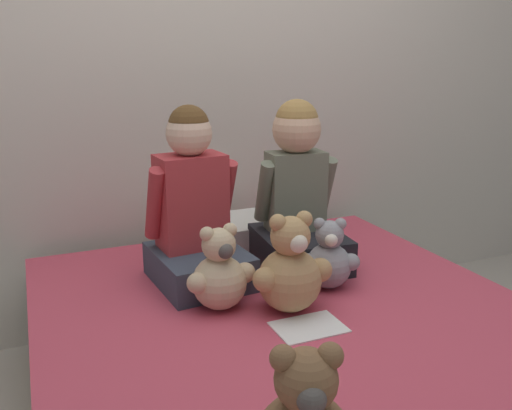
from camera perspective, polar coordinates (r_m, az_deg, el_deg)
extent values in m
cube|color=beige|center=(2.47, -6.32, 16.11)|extent=(8.00, 0.06, 2.50)
cube|color=silver|center=(1.76, 5.27, -16.70)|extent=(1.54, 1.86, 0.23)
cube|color=#C64256|center=(1.69, 5.38, -13.01)|extent=(1.56, 1.87, 0.03)
cube|color=#384251|center=(1.96, -6.02, -6.44)|extent=(0.33, 0.39, 0.12)
cube|color=#B23338|center=(1.94, -6.83, 0.39)|extent=(0.25, 0.17, 0.34)
sphere|color=beige|center=(1.89, -7.06, 7.48)|extent=(0.16, 0.16, 0.16)
sphere|color=brown|center=(1.89, -7.09, 8.33)|extent=(0.14, 0.14, 0.14)
cylinder|color=#B23338|center=(1.90, -10.59, 0.12)|extent=(0.07, 0.15, 0.27)
cylinder|color=#B23338|center=(1.99, -3.26, 1.10)|extent=(0.07, 0.15, 0.27)
cube|color=black|center=(2.11, 4.60, -4.66)|extent=(0.34, 0.38, 0.13)
cube|color=slate|center=(2.09, 4.17, 1.48)|extent=(0.23, 0.14, 0.31)
sphere|color=#DBAD89|center=(2.04, 4.30, 7.94)|extent=(0.18, 0.18, 0.18)
sphere|color=#A37A42|center=(2.04, 4.32, 8.83)|extent=(0.16, 0.16, 0.16)
cylinder|color=slate|center=(2.04, 0.93, 1.42)|extent=(0.07, 0.14, 0.25)
cylinder|color=slate|center=(2.14, 7.28, 1.92)|extent=(0.07, 0.14, 0.25)
sphere|color=#D1B78E|center=(1.76, -3.86, -8.12)|extent=(0.18, 0.18, 0.18)
sphere|color=#D1B78E|center=(1.71, -3.94, -4.21)|extent=(0.11, 0.11, 0.11)
sphere|color=#4C4742|center=(1.67, -3.24, -4.87)|extent=(0.05, 0.05, 0.05)
sphere|color=#D1B78E|center=(1.68, -5.18, -3.06)|extent=(0.05, 0.05, 0.05)
sphere|color=#D1B78E|center=(1.71, -2.77, -2.65)|extent=(0.05, 0.05, 0.05)
sphere|color=#D1B78E|center=(1.70, -6.19, -8.18)|extent=(0.07, 0.07, 0.07)
sphere|color=#D1B78E|center=(1.77, -1.15, -7.13)|extent=(0.07, 0.07, 0.07)
sphere|color=#939399|center=(1.92, 7.63, -6.34)|extent=(0.16, 0.16, 0.16)
sphere|color=#939399|center=(1.89, 7.76, -3.10)|extent=(0.10, 0.10, 0.10)
sphere|color=white|center=(1.85, 7.91, -3.67)|extent=(0.04, 0.04, 0.04)
sphere|color=#939399|center=(1.87, 6.71, -1.98)|extent=(0.04, 0.04, 0.04)
sphere|color=#939399|center=(1.88, 8.89, -1.98)|extent=(0.04, 0.04, 0.04)
sphere|color=#939399|center=(1.89, 5.42, -5.98)|extent=(0.06, 0.06, 0.06)
sphere|color=#939399|center=(1.91, 9.99, -5.93)|extent=(0.06, 0.06, 0.06)
sphere|color=tan|center=(1.74, 3.61, -7.87)|extent=(0.20, 0.20, 0.20)
sphere|color=tan|center=(1.69, 3.69, -3.28)|extent=(0.13, 0.13, 0.13)
sphere|color=beige|center=(1.64, 4.56, -4.05)|extent=(0.06, 0.06, 0.06)
sphere|color=tan|center=(1.65, 2.31, -1.87)|extent=(0.05, 0.05, 0.05)
sphere|color=tan|center=(1.69, 5.10, -1.49)|extent=(0.05, 0.05, 0.05)
sphere|color=tan|center=(1.67, 0.96, -7.87)|extent=(0.08, 0.08, 0.08)
sphere|color=tan|center=(1.76, 6.77, -6.79)|extent=(0.08, 0.08, 0.08)
sphere|color=brown|center=(1.02, 5.29, -17.84)|extent=(0.12, 0.12, 0.12)
sphere|color=#4C4742|center=(0.99, 5.86, -19.72)|extent=(0.05, 0.05, 0.05)
sphere|color=brown|center=(0.99, 2.86, -15.81)|extent=(0.05, 0.05, 0.05)
sphere|color=brown|center=(1.01, 7.82, -15.44)|extent=(0.05, 0.05, 0.05)
cube|color=silver|center=(2.31, -3.63, -3.09)|extent=(0.45, 0.30, 0.11)
cube|color=white|center=(1.68, 5.46, -12.69)|extent=(0.21, 0.15, 0.00)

